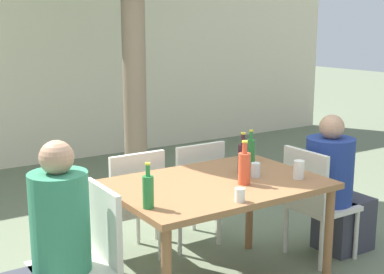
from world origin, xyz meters
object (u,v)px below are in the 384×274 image
(green_bottle_0, at_px, (251,150))
(patio_chair_1, at_px, (314,198))
(patio_chair_2, at_px, (132,200))
(patio_chair_0, at_px, (87,253))
(patio_chair_3, at_px, (193,188))
(wine_bottle_3, at_px, (243,158))
(drinking_glass_1, at_px, (240,195))
(dining_table_front, at_px, (216,194))
(green_bottle_2, at_px, (148,191))
(soda_bottle_1, at_px, (244,167))
(drinking_glass_0, at_px, (299,170))
(person_seated_1, at_px, (336,191))
(person_seated_0, at_px, (47,257))
(drinking_glass_2, at_px, (256,170))

(green_bottle_0, bearing_deg, patio_chair_1, -34.87)
(patio_chair_1, height_order, patio_chair_2, same)
(patio_chair_0, bearing_deg, patio_chair_3, 120.69)
(wine_bottle_3, bearing_deg, drinking_glass_1, -129.64)
(dining_table_front, distance_m, green_bottle_2, 0.68)
(soda_bottle_1, height_order, drinking_glass_0, soda_bottle_1)
(patio_chair_3, bearing_deg, wine_bottle_3, 89.38)
(patio_chair_1, distance_m, patio_chair_2, 1.40)
(green_bottle_2, height_order, wine_bottle_3, wine_bottle_3)
(person_seated_1, distance_m, green_bottle_2, 1.84)
(wine_bottle_3, relative_size, drinking_glass_0, 2.33)
(patio_chair_0, relative_size, person_seated_0, 0.74)
(patio_chair_3, distance_m, drinking_glass_1, 1.23)
(wine_bottle_3, relative_size, drinking_glass_2, 2.98)
(patio_chair_1, xyz_separation_m, drinking_glass_0, (-0.42, -0.24, 0.35))
(person_seated_1, distance_m, drinking_glass_1, 1.38)
(green_bottle_0, bearing_deg, drinking_glass_0, -91.32)
(dining_table_front, bearing_deg, patio_chair_0, 180.00)
(green_bottle_0, relative_size, green_bottle_2, 0.93)
(person_seated_1, height_order, green_bottle_0, person_seated_1)
(patio_chair_3, height_order, drinking_glass_2, patio_chair_3)
(green_bottle_0, bearing_deg, patio_chair_2, 151.59)
(person_seated_1, bearing_deg, dining_table_front, 90.00)
(patio_chair_2, bearing_deg, drinking_glass_2, 126.67)
(dining_table_front, distance_m, green_bottle_0, 0.62)
(drinking_glass_1, bearing_deg, person_seated_1, 17.47)
(soda_bottle_1, bearing_deg, green_bottle_2, -174.77)
(dining_table_front, relative_size, patio_chair_3, 1.57)
(person_seated_0, relative_size, soda_bottle_1, 4.09)
(soda_bottle_1, distance_m, green_bottle_2, 0.75)
(soda_bottle_1, xyz_separation_m, green_bottle_2, (-0.75, -0.07, -0.01))
(soda_bottle_1, height_order, drinking_glass_1, soda_bottle_1)
(person_seated_1, relative_size, green_bottle_2, 4.24)
(dining_table_front, relative_size, wine_bottle_3, 4.75)
(drinking_glass_2, bearing_deg, patio_chair_2, 126.67)
(patio_chair_2, bearing_deg, wine_bottle_3, 130.29)
(green_bottle_0, xyz_separation_m, drinking_glass_0, (-0.01, -0.53, -0.03))
(patio_chair_1, bearing_deg, patio_chair_0, 90.00)
(wine_bottle_3, height_order, drinking_glass_1, wine_bottle_3)
(drinking_glass_2, bearing_deg, soda_bottle_1, -152.16)
(patio_chair_3, bearing_deg, patio_chair_2, 0.00)
(patio_chair_1, height_order, person_seated_1, person_seated_1)
(person_seated_0, distance_m, drinking_glass_1, 1.15)
(patio_chair_2, height_order, drinking_glass_2, patio_chair_2)
(dining_table_front, xyz_separation_m, person_seated_0, (-1.16, -0.00, -0.17))
(dining_table_front, bearing_deg, patio_chair_1, 0.00)
(patio_chair_1, relative_size, patio_chair_2, 1.00)
(soda_bottle_1, bearing_deg, person_seated_1, 7.68)
(patio_chair_0, bearing_deg, person_seated_1, 90.00)
(patio_chair_2, relative_size, green_bottle_0, 3.57)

